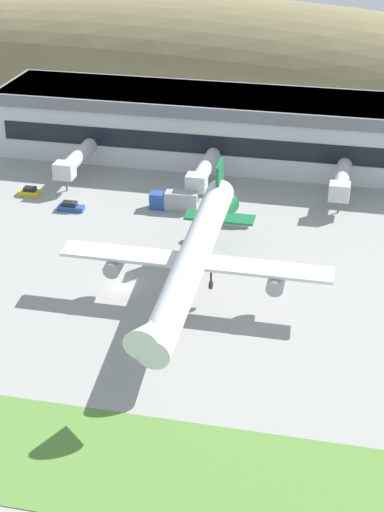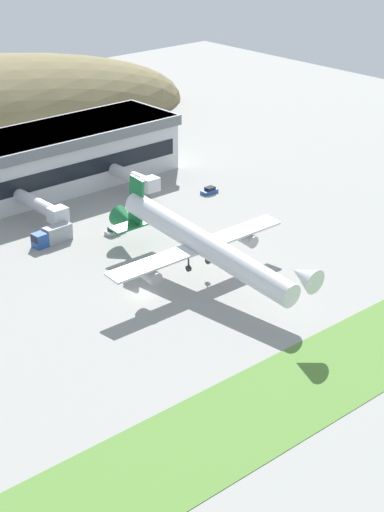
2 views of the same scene
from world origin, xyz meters
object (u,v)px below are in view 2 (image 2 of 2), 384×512
object	(u,v)px
cargo_airplane	(202,244)
service_car_2	(115,231)
jetway_1	(42,207)
service_car_1	(209,191)
fuel_truck	(52,235)
jetway_2	(136,178)

from	to	relation	value
cargo_airplane	service_car_2	world-z (taller)	cargo_airplane
jetway_1	service_car_1	world-z (taller)	jetway_1
jetway_1	fuel_truck	world-z (taller)	jetway_1
jetway_2	cargo_airplane	bearing A→B (deg)	-113.02
cargo_airplane	fuel_truck	distance (m)	32.49
service_car_1	fuel_truck	size ratio (longest dim) A/B	0.46
fuel_truck	jetway_2	bearing A→B (deg)	18.29
jetway_2	fuel_truck	bearing A→B (deg)	-161.71
cargo_airplane	jetway_2	bearing A→B (deg)	66.98
jetway_1	service_car_1	bearing A→B (deg)	-12.85
jetway_2	cargo_airplane	size ratio (longest dim) A/B	0.29
fuel_truck	jetway_1	bearing A→B (deg)	68.71
service_car_2	jetway_1	bearing A→B (deg)	123.42
jetway_1	service_car_2	xyz separation A→B (m)	(8.16, -12.36, -3.40)
fuel_truck	cargo_airplane	bearing A→B (deg)	-71.59
cargo_airplane	service_car_2	size ratio (longest dim) A/B	11.87
jetway_2	fuel_truck	world-z (taller)	jetway_2
cargo_airplane	service_car_2	distance (m)	26.91
jetway_1	jetway_2	world-z (taller)	same
service_car_1	cargo_airplane	bearing A→B (deg)	-134.37
jetway_1	cargo_airplane	xyz separation A→B (m)	(6.96, -38.52, 2.83)
jetway_2	service_car_2	world-z (taller)	jetway_2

